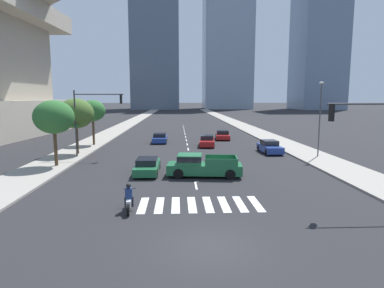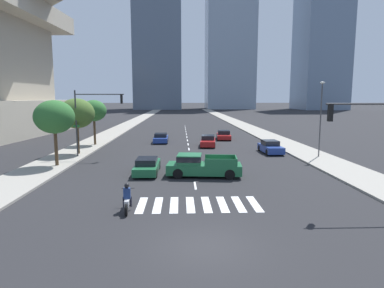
{
  "view_description": "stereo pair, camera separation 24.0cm",
  "coord_description": "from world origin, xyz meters",
  "px_view_note": "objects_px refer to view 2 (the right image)",
  "views": [
    {
      "loc": [
        -1.22,
        -12.36,
        5.87
      ],
      "look_at": [
        0.0,
        15.2,
        2.0
      ],
      "focal_mm": 30.68,
      "sensor_mm": 36.0,
      "label": 1
    },
    {
      "loc": [
        -0.98,
        -12.37,
        5.87
      ],
      "look_at": [
        0.0,
        15.2,
        2.0
      ],
      "focal_mm": 30.68,
      "sensor_mm": 36.0,
      "label": 2
    }
  ],
  "objects_px": {
    "traffic_signal_near": "(382,131)",
    "street_tree_second": "(77,114)",
    "street_tree_third": "(94,111)",
    "motorcycle_lead": "(127,200)",
    "sedan_red_2": "(208,141)",
    "sedan_green_0": "(147,166)",
    "sedan_blue_1": "(270,147)",
    "street_lamp_east": "(321,113)",
    "sedan_blue_4": "(161,138)",
    "sedan_red_3": "(224,135)",
    "pickup_truck": "(200,166)",
    "street_tree_nearest": "(54,117)",
    "traffic_signal_far": "(93,111)"
  },
  "relations": [
    {
      "from": "traffic_signal_near",
      "to": "street_tree_second",
      "type": "bearing_deg",
      "value": -39.15
    },
    {
      "from": "sedan_green_0",
      "to": "street_lamp_east",
      "type": "bearing_deg",
      "value": -69.02
    },
    {
      "from": "street_tree_third",
      "to": "traffic_signal_near",
      "type": "bearing_deg",
      "value": -48.52
    },
    {
      "from": "motorcycle_lead",
      "to": "sedan_green_0",
      "type": "distance_m",
      "value": 8.71
    },
    {
      "from": "motorcycle_lead",
      "to": "sedan_blue_1",
      "type": "distance_m",
      "value": 21.76
    },
    {
      "from": "street_tree_second",
      "to": "street_tree_third",
      "type": "xyz_separation_m",
      "value": [
        0.0,
        6.73,
        0.02
      ]
    },
    {
      "from": "sedan_green_0",
      "to": "sedan_blue_4",
      "type": "distance_m",
      "value": 18.07
    },
    {
      "from": "sedan_red_2",
      "to": "traffic_signal_near",
      "type": "bearing_deg",
      "value": 23.02
    },
    {
      "from": "street_tree_second",
      "to": "sedan_red_3",
      "type": "bearing_deg",
      "value": 36.53
    },
    {
      "from": "pickup_truck",
      "to": "sedan_green_0",
      "type": "relative_size",
      "value": 1.21
    },
    {
      "from": "sedan_green_0",
      "to": "sedan_red_3",
      "type": "relative_size",
      "value": 1.06
    },
    {
      "from": "traffic_signal_near",
      "to": "street_tree_nearest",
      "type": "distance_m",
      "value": 24.03
    },
    {
      "from": "street_tree_nearest",
      "to": "street_tree_third",
      "type": "bearing_deg",
      "value": 90.0
    },
    {
      "from": "motorcycle_lead",
      "to": "street_lamp_east",
      "type": "distance_m",
      "value": 22.47
    },
    {
      "from": "sedan_green_0",
      "to": "traffic_signal_near",
      "type": "height_order",
      "value": "traffic_signal_near"
    },
    {
      "from": "sedan_blue_1",
      "to": "street_tree_second",
      "type": "bearing_deg",
      "value": -90.61
    },
    {
      "from": "sedan_green_0",
      "to": "sedan_blue_1",
      "type": "xyz_separation_m",
      "value": [
        12.33,
        9.09,
        0.05
      ]
    },
    {
      "from": "pickup_truck",
      "to": "traffic_signal_far",
      "type": "xyz_separation_m",
      "value": [
        -10.03,
        8.3,
        3.78
      ]
    },
    {
      "from": "sedan_red_2",
      "to": "pickup_truck",
      "type": "bearing_deg",
      "value": -1.06
    },
    {
      "from": "sedan_blue_1",
      "to": "traffic_signal_near",
      "type": "bearing_deg",
      "value": 0.92
    },
    {
      "from": "sedan_blue_1",
      "to": "sedan_red_3",
      "type": "xyz_separation_m",
      "value": [
        -3.48,
        11.97,
        -0.04
      ]
    },
    {
      "from": "sedan_red_2",
      "to": "street_tree_third",
      "type": "distance_m",
      "value": 14.53
    },
    {
      "from": "sedan_red_2",
      "to": "street_tree_nearest",
      "type": "xyz_separation_m",
      "value": [
        -14.02,
        -11.99,
        3.68
      ]
    },
    {
      "from": "sedan_blue_4",
      "to": "sedan_red_3",
      "type": "bearing_deg",
      "value": -71.79
    },
    {
      "from": "sedan_red_2",
      "to": "sedan_blue_4",
      "type": "bearing_deg",
      "value": -114.41
    },
    {
      "from": "motorcycle_lead",
      "to": "sedan_green_0",
      "type": "height_order",
      "value": "motorcycle_lead"
    },
    {
      "from": "sedan_green_0",
      "to": "traffic_signal_far",
      "type": "height_order",
      "value": "traffic_signal_far"
    },
    {
      "from": "sedan_red_3",
      "to": "traffic_signal_near",
      "type": "xyz_separation_m",
      "value": [
        4.39,
        -29.76,
        3.6
      ]
    },
    {
      "from": "traffic_signal_near",
      "to": "traffic_signal_far",
      "type": "relative_size",
      "value": 0.9
    },
    {
      "from": "street_lamp_east",
      "to": "pickup_truck",
      "type": "bearing_deg",
      "value": -149.02
    },
    {
      "from": "sedan_red_3",
      "to": "sedan_blue_1",
      "type": "bearing_deg",
      "value": 20.93
    },
    {
      "from": "motorcycle_lead",
      "to": "traffic_signal_near",
      "type": "height_order",
      "value": "traffic_signal_near"
    },
    {
      "from": "motorcycle_lead",
      "to": "street_tree_nearest",
      "type": "bearing_deg",
      "value": 29.89
    },
    {
      "from": "sedan_blue_4",
      "to": "street_tree_second",
      "type": "distance_m",
      "value": 12.96
    },
    {
      "from": "street_lamp_east",
      "to": "street_tree_third",
      "type": "xyz_separation_m",
      "value": [
        -24.3,
        9.26,
        -0.07
      ]
    },
    {
      "from": "sedan_blue_1",
      "to": "street_lamp_east",
      "type": "relative_size",
      "value": 0.59
    },
    {
      "from": "traffic_signal_near",
      "to": "street_tree_third",
      "type": "distance_m",
      "value": 32.05
    },
    {
      "from": "street_tree_second",
      "to": "street_tree_third",
      "type": "height_order",
      "value": "street_tree_second"
    },
    {
      "from": "sedan_red_2",
      "to": "street_tree_second",
      "type": "relative_size",
      "value": 0.84
    },
    {
      "from": "pickup_truck",
      "to": "street_tree_second",
      "type": "bearing_deg",
      "value": -33.52
    },
    {
      "from": "pickup_truck",
      "to": "sedan_blue_4",
      "type": "relative_size",
      "value": 1.25
    },
    {
      "from": "motorcycle_lead",
      "to": "sedan_red_2",
      "type": "distance_m",
      "value": 24.1
    },
    {
      "from": "sedan_blue_1",
      "to": "street_lamp_east",
      "type": "bearing_deg",
      "value": 50.72
    },
    {
      "from": "traffic_signal_far",
      "to": "motorcycle_lead",
      "type": "bearing_deg",
      "value": -70.05
    },
    {
      "from": "traffic_signal_far",
      "to": "street_tree_nearest",
      "type": "bearing_deg",
      "value": -115.06
    },
    {
      "from": "sedan_blue_1",
      "to": "sedan_red_3",
      "type": "bearing_deg",
      "value": -165.82
    },
    {
      "from": "sedan_blue_1",
      "to": "traffic_signal_far",
      "type": "distance_m",
      "value": 18.77
    },
    {
      "from": "sedan_red_3",
      "to": "sedan_blue_4",
      "type": "distance_m",
      "value": 9.32
    },
    {
      "from": "sedan_blue_1",
      "to": "sedan_red_3",
      "type": "relative_size",
      "value": 0.96
    },
    {
      "from": "traffic_signal_far",
      "to": "street_lamp_east",
      "type": "relative_size",
      "value": 0.89
    }
  ]
}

